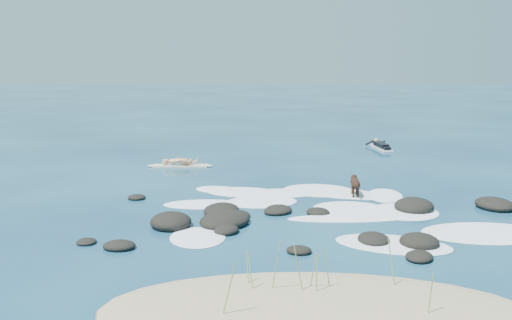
{
  "coord_description": "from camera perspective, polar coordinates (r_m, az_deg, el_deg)",
  "views": [
    {
      "loc": [
        -0.81,
        -18.89,
        5.13
      ],
      "look_at": [
        -1.73,
        4.0,
        0.9
      ],
      "focal_mm": 40.0,
      "sensor_mm": 36.0,
      "label": 1
    }
  ],
  "objects": [
    {
      "name": "breaking_foam",
      "position": [
        19.69,
        7.18,
        -4.7
      ],
      "size": [
        12.06,
        8.81,
        0.12
      ],
      "color": "white",
      "rests_on": "ground"
    },
    {
      "name": "paddling_surfer_rig",
      "position": [
        32.38,
        12.37,
        1.38
      ],
      "size": [
        1.2,
        2.68,
        0.46
      ],
      "rotation": [
        0.0,
        0.0,
        1.73
      ],
      "color": "white",
      "rests_on": "ground"
    },
    {
      "name": "dune_grass",
      "position": [
        12.06,
        5.18,
        -11.34
      ],
      "size": [
        4.05,
        1.8,
        1.24
      ],
      "color": "olive",
      "rests_on": "ground"
    },
    {
      "name": "ground",
      "position": [
        19.59,
        4.6,
        -4.75
      ],
      "size": [
        160.0,
        160.0,
        0.0
      ],
      "primitive_type": "plane",
      "color": "#0A2642",
      "rests_on": "ground"
    },
    {
      "name": "sand_dune",
      "position": [
        11.89,
        6.2,
        -15.18
      ],
      "size": [
        9.0,
        4.4,
        0.6
      ],
      "primitive_type": "ellipsoid",
      "color": "#9E8966",
      "rests_on": "ground"
    },
    {
      "name": "standing_surfer_rig",
      "position": [
        26.65,
        -7.62,
        0.77
      ],
      "size": [
        3.05,
        0.63,
        1.74
      ],
      "rotation": [
        0.0,
        0.0,
        0.04
      ],
      "color": "#F5EAC4",
      "rests_on": "ground"
    },
    {
      "name": "dog",
      "position": [
        21.16,
        9.88,
        -2.29
      ],
      "size": [
        0.32,
        1.23,
        0.78
      ],
      "rotation": [
        0.0,
        0.0,
        1.55
      ],
      "color": "black",
      "rests_on": "ground"
    },
    {
      "name": "reef_rocks",
      "position": [
        17.96,
        4.82,
        -5.81
      ],
      "size": [
        13.8,
        6.82,
        0.56
      ],
      "color": "black",
      "rests_on": "ground"
    }
  ]
}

